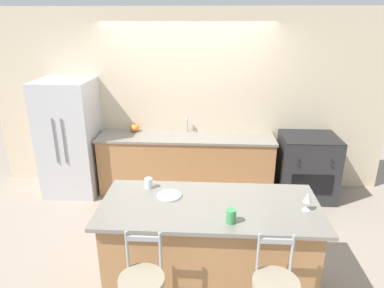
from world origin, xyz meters
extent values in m
plane|color=gray|center=(0.00, 0.00, 0.00)|extent=(18.00, 18.00, 0.00)
cube|color=beige|center=(0.00, 0.66, 1.35)|extent=(6.00, 0.07, 2.70)
cube|color=#A87547|center=(0.00, 0.36, 0.43)|extent=(2.58, 0.61, 0.87)
cube|color=gray|center=(0.00, 0.36, 0.88)|extent=(2.61, 0.64, 0.03)
cube|color=black|center=(0.00, 0.36, 0.89)|extent=(0.56, 0.33, 0.01)
cylinder|color=#ADAFB5|center=(0.00, 0.56, 1.01)|extent=(0.02, 0.02, 0.22)
cylinder|color=#ADAFB5|center=(0.00, 0.50, 1.11)|extent=(0.02, 0.12, 0.02)
cube|color=#A87547|center=(0.37, -1.70, 0.46)|extent=(1.88, 0.77, 0.92)
cube|color=gray|center=(0.37, -1.70, 0.94)|extent=(2.00, 0.89, 0.03)
cube|color=#BCBCC1|center=(-1.73, 0.27, 0.86)|extent=(0.78, 0.74, 1.72)
cylinder|color=#939399|center=(-1.79, -0.11, 0.95)|extent=(0.02, 0.02, 0.66)
cylinder|color=#939399|center=(-1.67, -0.11, 0.95)|extent=(0.02, 0.02, 0.66)
cube|color=#28282B|center=(1.79, 0.29, 0.47)|extent=(0.80, 0.69, 0.93)
cube|color=black|center=(1.79, -0.06, 0.35)|extent=(0.57, 0.01, 0.30)
cube|color=black|center=(1.79, 0.29, 0.94)|extent=(0.80, 0.69, 0.02)
cylinder|color=black|center=(1.57, -0.06, 0.73)|extent=(0.03, 0.02, 0.03)
cylinder|color=black|center=(2.02, -0.06, 0.73)|extent=(0.03, 0.02, 0.03)
cylinder|color=black|center=(1.57, -0.06, 0.65)|extent=(0.03, 0.02, 0.03)
cylinder|color=black|center=(2.02, -0.06, 0.65)|extent=(0.03, 0.02, 0.03)
cylinder|color=gray|center=(-0.13, -2.41, 0.70)|extent=(0.35, 0.35, 0.04)
cylinder|color=#99999E|center=(-0.26, -2.29, 0.88)|extent=(0.02, 0.02, 0.32)
cylinder|color=#99999E|center=(0.00, -2.29, 0.88)|extent=(0.02, 0.02, 0.32)
cube|color=#99999E|center=(-0.13, -2.29, 0.98)|extent=(0.25, 0.02, 0.04)
cylinder|color=gray|center=(0.87, -2.39, 0.70)|extent=(0.35, 0.35, 0.04)
cylinder|color=#99999E|center=(0.74, -2.26, 0.88)|extent=(0.02, 0.02, 0.32)
cylinder|color=#99999E|center=(1.00, -2.26, 0.88)|extent=(0.02, 0.02, 0.32)
cube|color=#99999E|center=(0.87, -2.26, 0.98)|extent=(0.25, 0.02, 0.04)
cylinder|color=beige|center=(-0.02, -1.57, 0.96)|extent=(0.24, 0.24, 0.01)
torus|color=beige|center=(-0.02, -1.57, 0.96)|extent=(0.23, 0.23, 0.01)
cylinder|color=white|center=(1.22, -1.75, 0.95)|extent=(0.07, 0.07, 0.00)
cylinder|color=white|center=(1.22, -1.75, 1.00)|extent=(0.01, 0.01, 0.08)
cone|color=white|center=(1.22, -1.75, 1.08)|extent=(0.07, 0.07, 0.09)
cylinder|color=white|center=(-0.24, -1.42, 1.00)|extent=(0.08, 0.08, 0.10)
torus|color=white|center=(-0.20, -1.42, 1.01)|extent=(0.07, 0.01, 0.07)
cylinder|color=#3D934C|center=(0.55, -1.98, 1.01)|extent=(0.08, 0.08, 0.12)
ellipsoid|color=orange|center=(-0.81, 0.51, 0.96)|extent=(0.14, 0.14, 0.11)
cylinder|color=brown|center=(-0.81, 0.51, 1.02)|extent=(0.02, 0.02, 0.02)
camera|label=1|loc=(0.37, -4.43, 2.55)|focal=32.00mm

